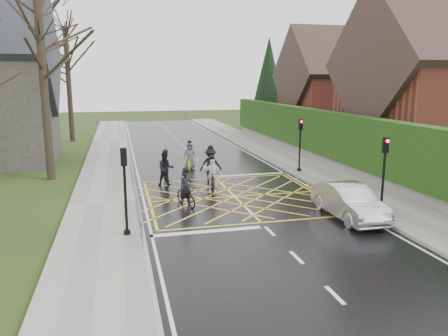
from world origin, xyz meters
name	(u,v)px	position (x,y,z in m)	size (l,w,h in m)	color
ground	(234,197)	(0.00, 0.00, 0.00)	(120.00, 120.00, 0.00)	#203210
road	(234,196)	(0.00, 0.00, 0.01)	(9.00, 80.00, 0.01)	black
sidewalk_right	(348,188)	(6.00, 0.00, 0.07)	(3.00, 80.00, 0.15)	gray
sidewalk_left	(104,203)	(-6.00, 0.00, 0.07)	(3.00, 80.00, 0.15)	gray
stone_wall	(326,160)	(7.75, 6.00, 0.35)	(0.50, 38.00, 0.70)	slate
hedge	(327,133)	(7.75, 6.00, 2.10)	(0.90, 38.00, 2.80)	black
house_near	(448,92)	(14.75, 4.00, 4.73)	(11.80, 9.80, 11.30)	brown
house_far	(338,92)	(14.75, 18.00, 4.36)	(9.80, 8.80, 10.30)	brown
conifer	(268,84)	(10.75, 26.00, 4.99)	(4.60, 4.60, 10.00)	black
tree_near	(40,32)	(-9.00, 6.00, 7.91)	(9.24, 9.24, 11.44)	black
tree_mid	(43,33)	(-10.00, 14.00, 8.63)	(10.08, 10.08, 12.48)	black
tree_far	(67,60)	(-9.30, 22.00, 7.19)	(8.40, 8.40, 10.40)	black
railing_south	(138,208)	(-4.65, -3.50, 0.78)	(0.05, 5.04, 1.03)	slate
railing_north	(131,169)	(-4.65, 4.00, 0.79)	(0.05, 6.04, 1.03)	slate
traffic_light_ne	(300,146)	(5.10, 4.20, 1.66)	(0.24, 0.31, 3.21)	black
traffic_light_se	(383,176)	(5.10, -4.20, 1.66)	(0.24, 0.31, 3.21)	black
traffic_light_sw	(125,192)	(-5.10, -4.50, 1.66)	(0.24, 0.31, 3.21)	black
cyclist_rear	(186,193)	(-2.46, -0.95, 0.55)	(1.10, 1.86, 1.71)	black
cyclist_back	(166,172)	(-2.91, 2.98, 0.73)	(0.88, 1.94, 1.94)	black
cyclist_mid	(211,168)	(-0.45, 3.29, 0.74)	(1.21, 2.09, 2.02)	black
cyclist_front	(212,179)	(-0.86, 0.97, 0.69)	(1.07, 1.94, 1.88)	black
cyclist_lead	(190,159)	(-0.98, 7.01, 0.63)	(1.08, 1.96, 1.81)	gold
car	(349,201)	(3.61, -4.24, 0.68)	(1.44, 4.14, 1.36)	#B8BABF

